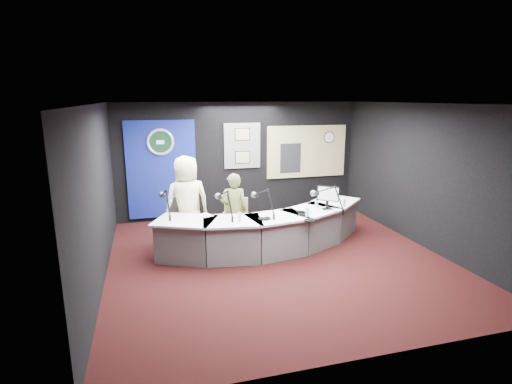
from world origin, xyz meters
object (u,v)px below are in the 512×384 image
object	(u,v)px
armchair_left	(188,223)
person_man	(187,202)
person_woman	(234,211)
broadcast_desk	(267,231)
armchair_right	(234,221)

from	to	relation	value
armchair_left	person_man	xyz separation A→B (m)	(0.00, 0.00, 0.43)
armchair_left	person_man	distance (m)	0.43
armchair_left	person_man	world-z (taller)	person_man
person_man	person_woman	bearing A→B (deg)	150.65
broadcast_desk	person_man	size ratio (longest dim) A/B	2.47
armchair_right	broadcast_desk	bearing A→B (deg)	-0.92
broadcast_desk	armchair_left	distance (m)	1.58
armchair_right	armchair_left	bearing A→B (deg)	-172.18
person_man	armchair_right	bearing A→B (deg)	150.65
armchair_right	person_man	xyz separation A→B (m)	(-0.87, 0.28, 0.38)
armchair_left	armchair_right	world-z (taller)	armchair_right
person_woman	person_man	bearing A→B (deg)	-10.91
broadcast_desk	person_woman	bearing A→B (deg)	153.63
person_woman	armchair_left	bearing A→B (deg)	-10.91
armchair_left	person_man	bearing A→B (deg)	0.00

